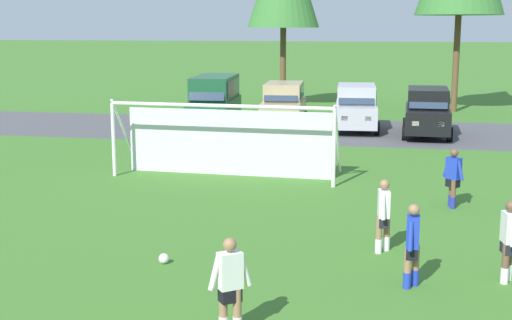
{
  "coord_description": "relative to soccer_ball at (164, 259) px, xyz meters",
  "views": [
    {
      "loc": [
        1.59,
        -5.67,
        4.95
      ],
      "look_at": [
        -1.63,
        11.32,
        1.62
      ],
      "focal_mm": 49.3,
      "sensor_mm": 36.0,
      "label": 1
    }
  ],
  "objects": [
    {
      "name": "player_midfield_center",
      "position": [
        6.93,
        0.23,
        0.71
      ],
      "size": [
        0.3,
        0.75,
        1.64
      ],
      "color": "brown",
      "rests_on": "ground"
    },
    {
      "name": "player_trailing_back",
      "position": [
        5.09,
        -0.4,
        0.71
      ],
      "size": [
        0.31,
        0.73,
        1.64
      ],
      "color": "#936B4C",
      "rests_on": "ground"
    },
    {
      "name": "parked_car_slot_far_left",
      "position": [
        -3.82,
        19.74,
        1.23
      ],
      "size": [
        2.42,
        4.91,
        2.52
      ],
      "color": "#194C2D",
      "rests_on": "ground"
    },
    {
      "name": "parked_car_slot_left",
      "position": [
        -0.54,
        20.67,
        1.0
      ],
      "size": [
        2.33,
        4.7,
        2.16
      ],
      "color": "tan",
      "rests_on": "ground"
    },
    {
      "name": "soccer_ball",
      "position": [
        0.0,
        0.0,
        0.0
      ],
      "size": [
        0.22,
        0.22,
        0.22
      ],
      "color": "white",
      "rests_on": "ground"
    },
    {
      "name": "player_winger_right",
      "position": [
        6.36,
        5.96,
        0.71
      ],
      "size": [
        0.56,
        0.61,
        1.64
      ],
      "color": "brown",
      "rests_on": "ground"
    },
    {
      "name": "parked_car_slot_center_left",
      "position": [
        3.04,
        20.07,
        1.0
      ],
      "size": [
        2.33,
        4.7,
        2.16
      ],
      "color": "#B2B2BC",
      "rests_on": "ground"
    },
    {
      "name": "parked_car_slot_center",
      "position": [
        6.28,
        18.9,
        1.0
      ],
      "size": [
        2.23,
        4.65,
        2.16
      ],
      "color": "black",
      "rests_on": "ground"
    },
    {
      "name": "player_winger_left",
      "position": [
        2.15,
        -3.13,
        0.71
      ],
      "size": [
        0.68,
        0.45,
        1.64
      ],
      "color": "#936B4C",
      "rests_on": "ground"
    },
    {
      "name": "player_defender_far",
      "position": [
        4.52,
        1.67,
        0.71
      ],
      "size": [
        0.32,
        0.74,
        1.64
      ],
      "color": "#936B4C",
      "rests_on": "ground"
    },
    {
      "name": "parking_lot_strip",
      "position": [
        2.96,
        19.62,
        -0.11
      ],
      "size": [
        52.0,
        8.4,
        0.01
      ],
      "primitive_type": "cube",
      "color": "#4C4C51",
      "rests_on": "ground"
    },
    {
      "name": "soccer_goal",
      "position": [
        -0.68,
        8.77,
        1.18
      ],
      "size": [
        7.49,
        2.25,
        2.57
      ],
      "color": "white",
      "rests_on": "ground"
    },
    {
      "name": "ground_plane",
      "position": [
        2.96,
        7.14,
        -0.11
      ],
      "size": [
        400.0,
        400.0,
        0.0
      ],
      "primitive_type": "plane",
      "color": "#3D7028"
    }
  ]
}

